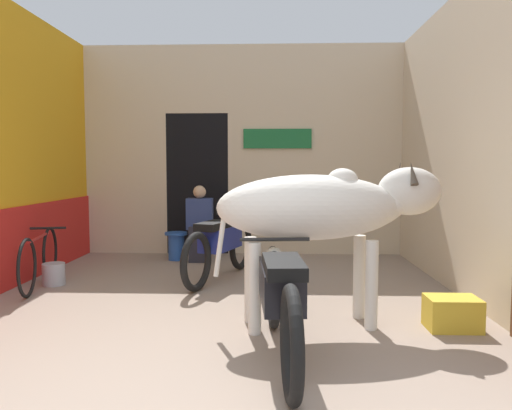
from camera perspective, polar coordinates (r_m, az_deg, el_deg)
wall_back_with_doorway at (r=8.24m, az=-3.23°, el=4.90°), size 5.04×0.93×3.32m
wall_right_with_door at (r=5.66m, az=23.91°, el=6.43°), size 0.22×5.28×3.32m
cow at (r=4.40m, az=7.97°, el=-0.40°), size 2.06×0.84×1.46m
motorcycle_near at (r=3.70m, az=2.83°, el=-10.25°), size 0.58×2.11×0.81m
motorcycle_far at (r=6.23m, az=-4.06°, el=-4.43°), size 0.80×1.91×0.78m
bicycle at (r=6.38m, az=-23.50°, el=-5.63°), size 0.47×1.59×0.66m
shopkeeper_seated at (r=7.46m, az=-6.50°, el=-1.90°), size 0.38×0.33×1.12m
plastic_stool at (r=7.62m, az=-9.10°, el=-4.55°), size 0.34×0.34×0.42m
crate at (r=4.72m, az=21.53°, el=-11.44°), size 0.44×0.32×0.28m
bucket at (r=6.44m, az=-22.11°, el=-7.33°), size 0.26×0.26×0.26m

